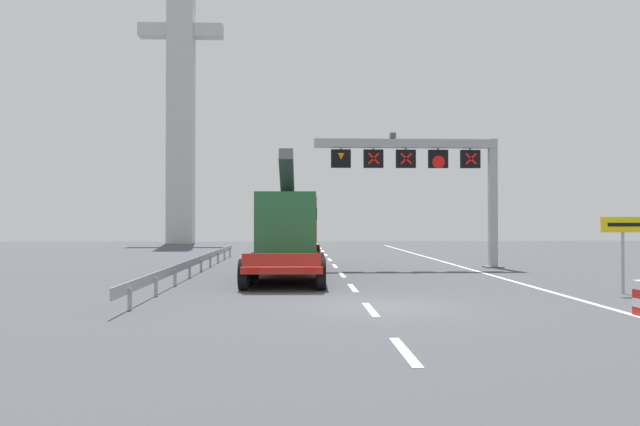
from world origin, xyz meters
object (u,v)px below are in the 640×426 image
at_px(bridge_pylon_distant, 181,68).
at_px(heavy_haul_truck_red, 290,230).
at_px(overhead_lane_gantry, 429,165).
at_px(exit_sign_yellow, 623,235).

bearing_deg(bridge_pylon_distant, heavy_haul_truck_red, -72.17).
xyz_separation_m(overhead_lane_gantry, bridge_pylon_distant, (-19.33, 35.33, 13.54)).
relative_size(overhead_lane_gantry, bridge_pylon_distant, 0.26).
height_order(overhead_lane_gantry, bridge_pylon_distant, bridge_pylon_distant).
bearing_deg(exit_sign_yellow, bridge_pylon_distant, 116.53).
bearing_deg(overhead_lane_gantry, heavy_haul_truck_red, -159.74).
bearing_deg(overhead_lane_gantry, exit_sign_yellow, -70.58).
xyz_separation_m(heavy_haul_truck_red, bridge_pylon_distant, (-12.21, 37.96, 16.85)).
height_order(overhead_lane_gantry, exit_sign_yellow, overhead_lane_gantry).
height_order(overhead_lane_gantry, heavy_haul_truck_red, overhead_lane_gantry).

